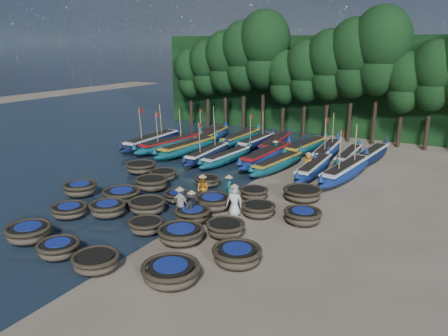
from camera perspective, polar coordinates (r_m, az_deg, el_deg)
The scene contains 63 objects.
ground at distance 27.20m, azimuth -0.02°, elevation -4.02°, with size 120.00×120.00×0.00m, color gray.
foliage_wall at distance 47.55m, azimuth 14.55°, elevation 10.39°, with size 40.00×3.00×10.00m, color black.
coracle_1 at distance 23.44m, azimuth -24.15°, elevation -7.68°, with size 2.54×2.54×0.82m.
coracle_2 at distance 21.36m, azimuth -20.80°, elevation -9.77°, with size 1.94×1.94×0.74m.
coracle_3 at distance 19.71m, azimuth -16.40°, elevation -11.61°, with size 2.38×2.38×0.73m.
coracle_4 at distance 18.16m, azimuth -6.97°, elevation -13.36°, with size 2.66×2.66×0.82m.
coracle_5 at distance 25.79m, azimuth -19.55°, elevation -5.23°, with size 2.45×2.45×0.68m.
coracle_6 at distance 25.21m, azimuth -14.94°, elevation -5.14°, with size 2.49×2.49×0.80m.
coracle_7 at distance 22.70m, azimuth -10.14°, elevation -7.41°, with size 2.15×2.15×0.71m.
coracle_8 at distance 21.47m, azimuth -5.64°, elevation -8.56°, with size 2.79×2.79×0.75m.
coracle_9 at distance 19.37m, azimuth 1.69°, elevation -11.27°, with size 2.45×2.45×0.81m.
coracle_10 at distance 28.98m, azimuth -18.27°, elevation -2.57°, with size 2.42×2.42×0.83m.
coracle_11 at distance 27.22m, azimuth -13.22°, elevation -3.44°, with size 2.45×2.45×0.78m.
coracle_12 at distance 25.15m, azimuth -10.01°, elevation -4.86°, with size 2.40×2.40×0.82m.
coracle_13 at distance 23.63m, azimuth -4.15°, elevation -6.06°, with size 2.10×2.10×0.80m.
coracle_14 at distance 21.97m, azimuth 0.17°, elevation -7.87°, with size 2.11×2.11×0.77m.
coracle_15 at distance 28.97m, azimuth -9.41°, elevation -1.95°, with size 2.42×2.42×0.85m.
coracle_16 at distance 26.66m, azimuth -6.16°, elevation -3.68°, with size 1.62×1.62×0.65m.
coracle_17 at distance 25.36m, azimuth -1.47°, elevation -4.44°, with size 2.24×2.24×0.80m.
coracle_18 at distance 24.45m, azimuth 4.48°, elevation -5.38°, with size 2.09×2.09×0.74m.
coracle_19 at distance 23.81m, azimuth 10.24°, elevation -6.17°, with size 2.06×2.06×0.77m.
coracle_20 at distance 32.86m, azimuth -10.83°, elevation 0.10°, with size 2.73×2.73×0.79m.
coracle_21 at distance 30.91m, azimuth -8.00°, elevation -0.86°, with size 2.20×2.20×0.72m.
coracle_22 at distance 29.38m, azimuth -2.20°, elevation -1.71°, with size 1.77×1.77×0.65m.
coracle_23 at distance 27.03m, azimuth 3.92°, elevation -3.28°, with size 2.07×2.07×0.70m.
coracle_24 at distance 27.20m, azimuth 10.18°, elevation -3.28°, with size 2.86×2.86×0.78m.
long_boat_0 at distance 40.59m, azimuth -9.40°, elevation 3.49°, with size 1.98×9.14×3.88m.
long_boat_1 at distance 39.31m, azimuth -7.06°, elevation 3.11°, with size 2.87×8.39×3.61m.
long_boat_2 at distance 37.87m, azimuth -4.69°, elevation 2.69°, with size 2.25×8.73×1.54m.
long_boat_3 at distance 35.79m, azimuth -2.19°, elevation 1.85°, with size 1.91×7.89×3.36m.
long_boat_4 at distance 34.90m, azimuth 0.36°, elevation 1.42°, with size 1.87×7.37×1.30m.
long_boat_5 at distance 35.07m, azimuth 5.58°, elevation 1.61°, with size 1.95×9.07×1.60m.
long_boat_6 at distance 33.24m, azimuth 7.02°, elevation 0.58°, with size 2.31×7.63×1.35m.
long_boat_7 at distance 32.51m, azimuth 11.68°, elevation 0.04°, with size 1.64×8.02×1.41m.
long_boat_8 at distance 32.03m, azimuth 15.58°, elevation -0.36°, with size 2.50×8.82×3.77m.
long_boat_9 at distance 44.27m, azimuth -2.17°, elevation 4.58°, with size 1.47×7.28×3.09m.
long_boat_10 at distance 42.51m, azimuth -1.64°, elevation 4.18°, with size 2.62×8.13×1.45m.
long_boat_11 at distance 41.77m, azimuth 2.20°, elevation 3.95°, with size 1.48×8.08×1.42m.
long_boat_12 at distance 40.33m, azimuth 4.24°, elevation 3.43°, with size 1.52×7.62×3.24m.
long_boat_13 at distance 39.52m, azimuth 6.77°, elevation 3.21°, with size 2.52×8.76×1.55m.
long_boat_14 at distance 38.71m, azimuth 10.72°, elevation 2.71°, with size 2.38×8.24×1.46m.
long_boat_15 at distance 37.49m, azimuth 13.32°, elevation 2.15°, with size 2.10×8.55×3.64m.
long_boat_16 at distance 36.72m, azimuth 15.95°, elevation 1.55°, with size 1.44×7.53×1.33m.
long_boat_17 at distance 37.34m, azimuth 18.64°, elevation 1.61°, with size 2.16×8.01×1.42m.
fisherman_0 at distance 24.27m, azimuth 1.36°, elevation -4.19°, with size 0.97×0.74×1.99m.
fisherman_1 at distance 26.42m, azimuth 0.64°, elevation -2.54°, with size 0.70×0.66×1.80m.
fisherman_2 at distance 26.43m, azimuth -2.80°, elevation -2.64°, with size 0.87×0.71×1.84m.
fisherman_3 at distance 23.50m, azimuth -4.23°, elevation -5.04°, with size 0.71×1.16×1.93m.
fisherman_4 at distance 23.88m, azimuth -5.77°, elevation -4.60°, with size 1.07×0.52×2.00m.
fisherman_5 at distance 36.42m, azimuth 6.71°, elevation 2.42°, with size 1.35×1.21×1.69m.
fisherman_6 at distance 32.51m, azimuth 10.94°, elevation 0.66°, with size 0.84×0.92×1.78m.
tree_0 at distance 51.10m, azimuth -4.43°, elevation 12.31°, with size 3.68×3.68×8.68m.
tree_1 at distance 49.80m, azimuth -2.20°, elevation 13.02°, with size 4.09×4.09×9.65m.
tree_2 at distance 48.58m, azimuth 0.16°, elevation 13.75°, with size 4.51×4.51×10.63m.
tree_3 at distance 47.46m, azimuth 2.65°, elevation 14.49°, with size 4.92×4.92×11.60m.
tree_4 at distance 46.43m, azimuth 5.27°, elevation 15.24°, with size 5.34×5.34×12.58m.
tree_5 at distance 45.63m, azimuth 7.85°, elevation 11.75°, with size 3.68×3.68×8.68m.
tree_6 at distance 44.76m, azimuth 10.67°, elevation 12.41°, with size 4.09×4.09×9.65m.
tree_7 at distance 44.01m, azimuth 13.61°, elevation 13.06°, with size 4.51×4.51×10.63m.
tree_8 at distance 43.37m, azimuth 16.66°, elevation 13.70°, with size 4.92×4.92×11.60m.
tree_9 at distance 42.86m, azimuth 19.80°, elevation 14.32°, with size 5.34×5.34×12.58m.
tree_10 at distance 42.62m, azimuth 22.52°, elevation 10.38°, with size 3.68×3.68×8.68m.
tree_11 at distance 42.32m, azimuth 25.75°, elevation 10.91°, with size 4.09×4.09×9.65m.
Camera 1 is at (12.78, -22.09, 9.40)m, focal length 35.00 mm.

